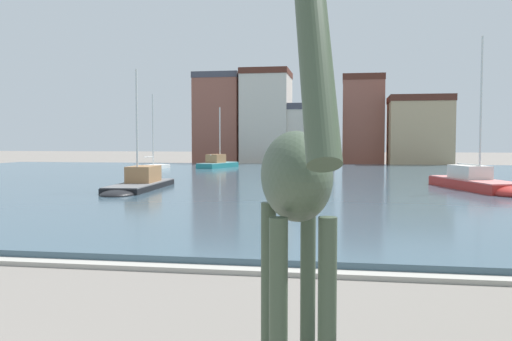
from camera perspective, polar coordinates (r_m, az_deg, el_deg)
name	(u,v)px	position (r m, az deg, el deg)	size (l,w,h in m)	color
harbor_water	(277,181)	(40.30, 2.23, -1.11)	(77.03, 54.42, 0.28)	#3D5666
quay_edge_coping	(137,266)	(13.73, -12.41, -9.84)	(77.03, 0.50, 0.12)	#ADA89E
giraffe_statue	(297,186)	(5.44, 4.36, -1.69)	(1.12, 2.96, 5.23)	#3D4C38
sailboat_teal	(220,165)	(57.99, -3.83, 0.61)	(3.58, 7.04, 6.72)	teal
sailboat_white	(154,168)	(56.17, -10.72, 0.30)	(2.42, 6.05, 7.85)	white
sailboat_black	(138,186)	(32.30, -12.33, -1.56)	(2.52, 8.77, 7.27)	black
sailboat_red	(479,185)	(33.81, 22.50, -1.42)	(4.39, 9.04, 9.11)	red
townhouse_wide_warehouse	(219,119)	(73.82, -3.98, 5.47)	(6.16, 5.38, 12.24)	#8E5142
townhouse_narrow_midrow	(267,117)	(72.97, 1.12, 5.62)	(6.29, 7.83, 12.53)	beige
townhouse_tall_gabled	(306,134)	(72.46, 5.33, 3.81)	(7.52, 7.52, 7.94)	beige
townhouse_corner_house	(363,120)	(72.66, 11.22, 5.24)	(5.37, 5.31, 11.70)	#8E5142
townhouse_end_terrace	(419,131)	(70.53, 16.84, 4.01)	(7.60, 6.98, 8.69)	tan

